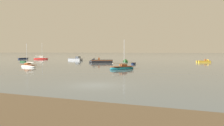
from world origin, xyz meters
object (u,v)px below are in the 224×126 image
Objects in this scene: sailboat_moored_3 at (41,59)px; motorboat_moored_5 at (98,62)px; rowboat_moored_0 at (24,62)px; motorboat_moored_1 at (77,60)px; motorboat_moored_0 at (125,61)px; sailboat_moored_2 at (122,68)px; motorboat_moored_2 at (206,62)px; rowboat_moored_3 at (133,64)px; rowboat_moored_2 at (23,59)px; sailboat_moored_1 at (28,66)px.

motorboat_moored_5 is (32.12, -15.81, 0.03)m from sailboat_moored_3.
rowboat_moored_0 is 18.18m from motorboat_moored_1.
sailboat_moored_2 is at bearing -1.59° from motorboat_moored_0.
motorboat_moored_2 is (40.94, 0.71, -0.11)m from motorboat_moored_1.
rowboat_moored_3 is 0.60× the size of motorboat_moored_1.
rowboat_moored_0 is at bearing 81.71° from rowboat_moored_3.
sailboat_moored_2 is at bearing 101.55° from motorboat_moored_5.
sailboat_moored_3 reaches higher than motorboat_moored_5.
rowboat_moored_2 is at bearing 60.12° from rowboat_moored_3.
sailboat_moored_3 is at bearing 144.89° from motorboat_moored_2.
motorboat_moored_5 is (6.31, 20.28, 0.09)m from sailboat_moored_1.
rowboat_moored_3 is (33.05, 1.30, -0.01)m from rowboat_moored_0.
motorboat_moored_1 is at bearing 97.34° from rowboat_moored_2.
rowboat_moored_3 is 24.31m from sailboat_moored_1.
sailboat_moored_1 reaches higher than rowboat_moored_3.
rowboat_moored_2 is 27.03m from motorboat_moored_1.
rowboat_moored_2 is 7.98m from sailboat_moored_3.
rowboat_moored_0 is 22.50m from sailboat_moored_1.
sailboat_moored_2 is 56.78m from sailboat_moored_3.
sailboat_moored_1 reaches higher than rowboat_moored_2.
motorboat_moored_2 reaches higher than motorboat_moored_0.
rowboat_moored_2 is at bearing -43.78° from motorboat_moored_5.
motorboat_moored_2 reaches higher than rowboat_moored_3.
motorboat_moored_0 is 19.72m from motorboat_moored_1.
motorboat_moored_2 is 30.27m from motorboat_moored_5.
rowboat_moored_2 is at bearing 167.75° from sailboat_moored_3.
sailboat_moored_2 is at bearing -46.00° from motorboat_moored_1.
rowboat_moored_3 is at bearing -28.23° from motorboat_moored_1.
motorboat_moored_5 is (22.20, 4.36, 0.16)m from rowboat_moored_0.
sailboat_moored_3 is (-25.81, 36.09, 0.06)m from sailboat_moored_1.
rowboat_moored_3 is at bearing 47.04° from sailboat_moored_2.
motorboat_moored_0 is 0.67× the size of sailboat_moored_3.
rowboat_moored_2 is 46.64m from motorboat_moored_0.
rowboat_moored_0 is 0.85× the size of motorboat_moored_0.
rowboat_moored_0 is 22.63m from motorboat_moored_5.
motorboat_moored_0 is (-5.04, 9.32, 0.05)m from rowboat_moored_3.
rowboat_moored_0 is 0.67× the size of sailboat_moored_2.
motorboat_moored_0 is 29.18m from sailboat_moored_1.
sailboat_moored_3 is (-18.91, 4.37, -0.04)m from motorboat_moored_1.
rowboat_moored_2 is 67.81m from motorboat_moored_2.
motorboat_moored_0 is at bearing -33.64° from sailboat_moored_3.
motorboat_moored_2 is 59.96m from sailboat_moored_3.
sailboat_moored_3 is 0.93× the size of motorboat_moored_5.
motorboat_moored_5 is (-13.05, 18.60, 0.07)m from sailboat_moored_2.
sailboat_moored_1 is (6.90, -31.72, -0.10)m from motorboat_moored_1.
rowboat_moored_0 is 33.08m from rowboat_moored_3.
rowboat_moored_0 is at bearing -83.33° from sailboat_moored_3.
motorboat_moored_1 is 32.46m from sailboat_moored_1.
rowboat_moored_0 is 0.57× the size of sailboat_moored_3.
rowboat_moored_0 is at bearing -87.04° from motorboat_moored_0.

